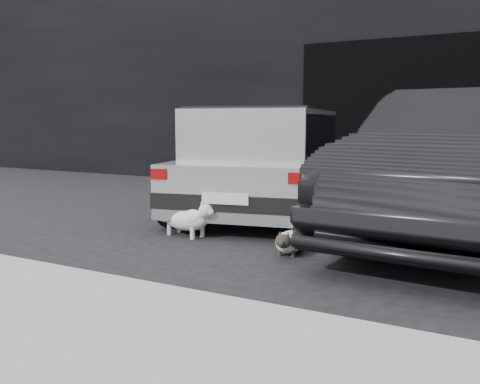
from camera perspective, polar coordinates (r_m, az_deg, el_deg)
The scene contains 8 objects.
ground at distance 6.12m, azimuth 1.18°, elevation -3.92°, with size 80.00×80.00×0.00m, color black.
building_facade at distance 11.52m, azimuth 20.41°, elevation 13.50°, with size 34.00×4.00×5.00m, color black.
garage_opening at distance 9.47m, azimuth 18.21°, elevation 7.69°, with size 4.00×0.10×2.60m, color black.
curb at distance 3.45m, azimuth -4.40°, elevation -12.12°, with size 18.00×0.25×0.12m, color gray.
silver_hatchback at distance 7.08m, azimuth 3.02°, elevation 3.81°, with size 2.45×4.02×1.39m.
second_car at distance 6.10m, azimuth 22.99°, elevation 2.88°, with size 1.66×4.77×1.57m, color black.
cat_siamese at distance 4.97m, azimuth 5.30°, elevation -5.28°, with size 0.33×0.74×0.26m.
cat_white at distance 5.71m, azimuth -5.55°, elevation -2.75°, with size 0.88×0.40×0.41m.
Camera 1 is at (2.79, -5.31, 1.22)m, focal length 40.00 mm.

